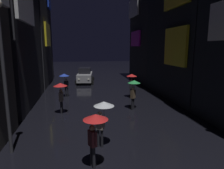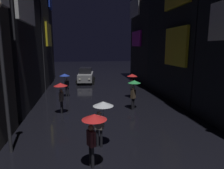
# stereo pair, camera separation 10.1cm
# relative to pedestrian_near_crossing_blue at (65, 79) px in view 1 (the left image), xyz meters

# --- Properties ---
(building_right_far) EXTENTS (4.25, 7.34, 14.41)m
(building_right_far) POSITION_rel_pedestrian_near_crossing_blue_xyz_m (10.73, 6.90, 5.54)
(building_right_far) COLOR black
(building_right_far) RESTS_ON ground
(pedestrian_near_crossing_blue) EXTENTS (0.90, 0.90, 2.12)m
(pedestrian_near_crossing_blue) POSITION_rel_pedestrian_near_crossing_blue_xyz_m (0.00, 0.00, 0.00)
(pedestrian_near_crossing_blue) COLOR black
(pedestrian_near_crossing_blue) RESTS_ON ground
(pedestrian_foreground_right_clear) EXTENTS (0.90, 0.90, 2.12)m
(pedestrian_foreground_right_clear) POSITION_rel_pedestrian_near_crossing_blue_xyz_m (2.15, -9.70, 0.00)
(pedestrian_foreground_right_clear) COLOR black
(pedestrian_foreground_right_clear) RESTS_ON ground
(pedestrian_foreground_left_red) EXTENTS (0.90, 0.90, 2.12)m
(pedestrian_foreground_left_red) POSITION_rel_pedestrian_near_crossing_blue_xyz_m (-0.01, -4.70, 0.00)
(pedestrian_foreground_left_red) COLOR black
(pedestrian_foreground_left_red) RESTS_ON ground
(pedestrian_far_right_red) EXTENTS (0.90, 0.90, 2.12)m
(pedestrian_far_right_red) POSITION_rel_pedestrian_near_crossing_blue_xyz_m (1.66, -11.26, 0.00)
(pedestrian_far_right_red) COLOR black
(pedestrian_far_right_red) RESTS_ON ground
(pedestrian_midstreet_centre_green) EXTENTS (0.90, 0.90, 2.12)m
(pedestrian_midstreet_centre_green) POSITION_rel_pedestrian_near_crossing_blue_xyz_m (5.04, -4.56, 0.00)
(pedestrian_midstreet_centre_green) COLOR black
(pedestrian_midstreet_centre_green) RESTS_ON ground
(pedestrian_midstreet_left_red) EXTENTS (0.90, 0.90, 2.12)m
(pedestrian_midstreet_left_red) POSITION_rel_pedestrian_near_crossing_blue_xyz_m (5.78, -1.29, 0.00)
(pedestrian_midstreet_left_red) COLOR black
(pedestrian_midstreet_left_red) RESTS_ON ground
(car_distant) EXTENTS (2.57, 4.29, 1.92)m
(car_distant) POSITION_rel_pedestrian_near_crossing_blue_xyz_m (2.04, 7.01, -0.74)
(car_distant) COLOR #99999E
(car_distant) RESTS_ON ground
(streetlamp_left_near) EXTENTS (0.36, 0.36, 6.22)m
(streetlamp_left_near) POSITION_rel_pedestrian_near_crossing_blue_xyz_m (-1.76, -9.52, 2.16)
(streetlamp_left_near) COLOR #2D2D33
(streetlamp_left_near) RESTS_ON ground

